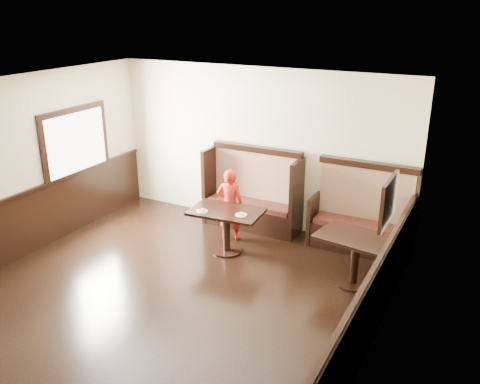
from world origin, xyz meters
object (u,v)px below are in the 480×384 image
Objects in this scene: booth_main at (253,198)px; child at (230,205)px; booth_neighbor at (362,221)px; table_neighbor at (356,249)px; table_main at (226,220)px.

booth_main reaches higher than child.
table_neighbor is (0.22, -1.15, 0.08)m from booth_neighbor.
table_main is at bearing -172.70° from table_neighbor.
child is (-2.06, -0.66, 0.14)m from booth_neighbor.
booth_main is 1.48× the size of table_main.
booth_main is 1.41× the size of child.
booth_neighbor is 1.42× the size of table_neighbor.
booth_main reaches higher than table_neighbor.
child is (-2.28, 0.49, 0.07)m from table_neighbor.
booth_neighbor is 1.17m from table_neighbor.
table_neighbor reaches higher than table_main.
booth_neighbor is at bearing -0.05° from booth_main.
booth_neighbor is 2.18m from table_main.
table_neighbor is 2.33m from child.
booth_main and booth_neighbor have the same top height.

